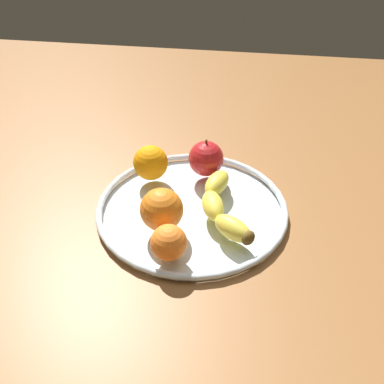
% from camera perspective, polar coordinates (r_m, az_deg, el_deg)
% --- Properties ---
extents(ground_plane, '(1.70, 1.70, 0.04)m').
position_cam_1_polar(ground_plane, '(0.87, -0.00, -3.54)').
color(ground_plane, brown).
extents(fruit_bowl, '(0.36, 0.36, 0.02)m').
position_cam_1_polar(fruit_bowl, '(0.85, -0.00, -2.06)').
color(fruit_bowl, silver).
rests_on(fruit_bowl, ground_plane).
extents(banana, '(0.20, 0.11, 0.04)m').
position_cam_1_polar(banana, '(0.82, 3.75, -1.77)').
color(banana, yellow).
rests_on(banana, fruit_bowl).
extents(apple, '(0.07, 0.07, 0.08)m').
position_cam_1_polar(apple, '(0.91, 1.78, 4.25)').
color(apple, red).
rests_on(apple, fruit_bowl).
extents(orange_front_left, '(0.08, 0.08, 0.08)m').
position_cam_1_polar(orange_front_left, '(0.78, -3.87, -2.22)').
color(orange_front_left, orange).
rests_on(orange_front_left, fruit_bowl).
extents(orange_center, '(0.07, 0.07, 0.07)m').
position_cam_1_polar(orange_center, '(0.90, -5.25, 3.71)').
color(orange_center, orange).
rests_on(orange_center, fruit_bowl).
extents(orange_front_right, '(0.06, 0.06, 0.06)m').
position_cam_1_polar(orange_front_right, '(0.73, -2.97, -6.40)').
color(orange_front_right, orange).
rests_on(orange_front_right, fruit_bowl).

